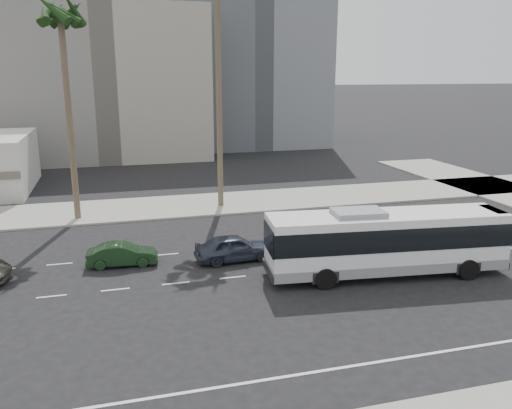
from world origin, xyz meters
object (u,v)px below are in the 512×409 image
object	(u,v)px
city_bus	(386,240)
car_a	(234,248)
palm_mid	(61,20)
car_b	(122,254)

from	to	relation	value
city_bus	car_a	distance (m)	8.50
car_a	palm_mid	size ratio (longest dim) A/B	0.29
car_b	car_a	bearing A→B (deg)	-93.98
car_a	palm_mid	distance (m)	19.52
palm_mid	car_a	bearing A→B (deg)	-50.98
car_a	palm_mid	bearing A→B (deg)	36.30
palm_mid	city_bus	bearing A→B (deg)	-43.33
car_b	palm_mid	world-z (taller)	palm_mid
city_bus	car_b	distance (m)	14.48
palm_mid	car_b	bearing A→B (deg)	-74.29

